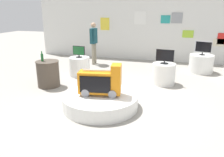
# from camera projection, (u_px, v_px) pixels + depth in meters

# --- Properties ---
(ground_plane) EXTENTS (30.00, 30.00, 0.00)m
(ground_plane) POSITION_uv_depth(u_px,v_px,m) (119.00, 101.00, 5.62)
(ground_plane) COLOR #9E998E
(back_wall_display) EXTENTS (10.46, 0.13, 2.89)m
(back_wall_display) POSITION_uv_depth(u_px,v_px,m) (148.00, 28.00, 9.70)
(back_wall_display) COLOR silver
(back_wall_display) RESTS_ON ground
(main_display_pedestal) EXTENTS (1.78, 1.78, 0.32)m
(main_display_pedestal) POSITION_uv_depth(u_px,v_px,m) (100.00, 101.00, 5.23)
(main_display_pedestal) COLOR white
(main_display_pedestal) RESTS_ON ground
(novelty_firetruck_tv) EXTENTS (1.01, 0.53, 0.73)m
(novelty_firetruck_tv) POSITION_uv_depth(u_px,v_px,m) (101.00, 83.00, 5.08)
(novelty_firetruck_tv) COLOR gray
(novelty_firetruck_tv) RESTS_ON main_display_pedestal
(display_pedestal_left_rear) EXTENTS (0.71, 0.71, 0.64)m
(display_pedestal_left_rear) POSITION_uv_depth(u_px,v_px,m) (80.00, 66.00, 7.69)
(display_pedestal_left_rear) COLOR white
(display_pedestal_left_rear) RESTS_ON ground
(tv_on_left_rear) EXTENTS (0.44, 0.20, 0.39)m
(tv_on_left_rear) POSITION_uv_depth(u_px,v_px,m) (79.00, 51.00, 7.52)
(tv_on_left_rear) COLOR black
(tv_on_left_rear) RESTS_ON display_pedestal_left_rear
(display_pedestal_center_rear) EXTENTS (0.71, 0.71, 0.64)m
(display_pedestal_center_rear) POSITION_uv_depth(u_px,v_px,m) (164.00, 74.00, 6.82)
(display_pedestal_center_rear) COLOR white
(display_pedestal_center_rear) RESTS_ON ground
(tv_on_center_rear) EXTENTS (0.53, 0.23, 0.43)m
(tv_on_center_rear) POSITION_uv_depth(u_px,v_px,m) (165.00, 56.00, 6.65)
(tv_on_center_rear) COLOR black
(tv_on_center_rear) RESTS_ON display_pedestal_center_rear
(display_pedestal_far_right) EXTENTS (0.85, 0.85, 0.64)m
(display_pedestal_far_right) POSITION_uv_depth(u_px,v_px,m) (201.00, 64.00, 8.09)
(display_pedestal_far_right) COLOR white
(display_pedestal_far_right) RESTS_ON ground
(tv_on_far_right) EXTENTS (0.56, 0.21, 0.49)m
(tv_on_far_right) POSITION_uv_depth(u_px,v_px,m) (203.00, 47.00, 7.91)
(tv_on_far_right) COLOR black
(tv_on_far_right) RESTS_ON display_pedestal_far_right
(side_table_round) EXTENTS (0.68, 0.68, 0.77)m
(side_table_round) POSITION_uv_depth(u_px,v_px,m) (48.00, 74.00, 6.59)
(side_table_round) COLOR #4C4238
(side_table_round) RESTS_ON ground
(bottle_on_side_table) EXTENTS (0.07, 0.07, 0.29)m
(bottle_on_side_table) POSITION_uv_depth(u_px,v_px,m) (42.00, 57.00, 6.44)
(bottle_on_side_table) COLOR #195926
(bottle_on_side_table) RESTS_ON side_table_round
(shopper_browsing_near_truck) EXTENTS (0.20, 0.56, 1.71)m
(shopper_browsing_near_truck) POSITION_uv_depth(u_px,v_px,m) (94.00, 40.00, 9.10)
(shopper_browsing_near_truck) COLOR gray
(shopper_browsing_near_truck) RESTS_ON ground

